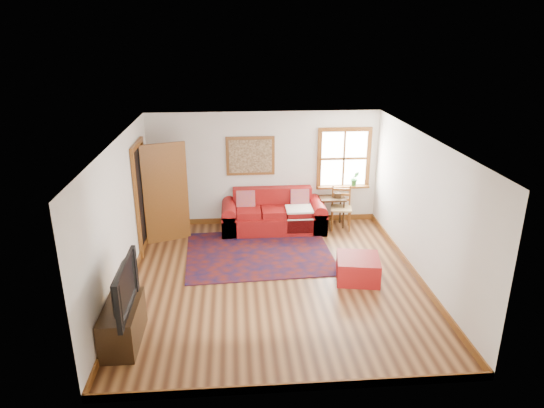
{
  "coord_description": "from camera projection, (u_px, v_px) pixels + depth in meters",
  "views": [
    {
      "loc": [
        -0.65,
        -7.44,
        4.13
      ],
      "look_at": [
        -0.0,
        0.6,
        1.21
      ],
      "focal_mm": 32.0,
      "sensor_mm": 36.0,
      "label": 1
    }
  ],
  "objects": [
    {
      "name": "framed_artwork",
      "position": [
        250.0,
        156.0,
        10.42
      ],
      "size": [
        1.05,
        0.07,
        0.85
      ],
      "color": "brown",
      "rests_on": "ground"
    },
    {
      "name": "window",
      "position": [
        345.0,
        165.0,
        10.65
      ],
      "size": [
        1.18,
        0.2,
        1.38
      ],
      "color": "white",
      "rests_on": "ground"
    },
    {
      "name": "red_ottoman",
      "position": [
        358.0,
        268.0,
        8.42
      ],
      "size": [
        0.84,
        0.84,
        0.41
      ],
      "primitive_type": "cube",
      "rotation": [
        0.0,
        0.0,
        -0.18
      ],
      "color": "maroon",
      "rests_on": "ground"
    },
    {
      "name": "ladder_back_chair",
      "position": [
        341.0,
        206.0,
        10.54
      ],
      "size": [
        0.5,
        0.48,
        0.93
      ],
      "color": "tan",
      "rests_on": "ground"
    },
    {
      "name": "room_envelope",
      "position": [
        275.0,
        191.0,
        7.88
      ],
      "size": [
        5.04,
        5.54,
        2.52
      ],
      "color": "silver",
      "rests_on": "ground"
    },
    {
      "name": "red_leather_sofa",
      "position": [
        273.0,
        217.0,
        10.52
      ],
      "size": [
        2.22,
        0.92,
        0.87
      ],
      "color": "maroon",
      "rests_on": "ground"
    },
    {
      "name": "media_cabinet",
      "position": [
        123.0,
        324.0,
        6.7
      ],
      "size": [
        0.47,
        1.04,
        0.57
      ],
      "primitive_type": "cube",
      "color": "#332011",
      "rests_on": "ground"
    },
    {
      "name": "side_table",
      "position": [
        332.0,
        203.0,
        10.6
      ],
      "size": [
        0.55,
        0.41,
        0.66
      ],
      "color": "#332011",
      "rests_on": "ground"
    },
    {
      "name": "ground",
      "position": [
        275.0,
        281.0,
        8.43
      ],
      "size": [
        5.5,
        5.5,
        0.0
      ],
      "primitive_type": "plane",
      "color": "#452512",
      "rests_on": "ground"
    },
    {
      "name": "persian_rug",
      "position": [
        259.0,
        253.0,
        9.46
      ],
      "size": [
        2.9,
        2.37,
        0.02
      ],
      "primitive_type": "cube",
      "rotation": [
        0.0,
        0.0,
        0.05
      ],
      "color": "#52130B",
      "rests_on": "ground"
    },
    {
      "name": "television",
      "position": [
        118.0,
        288.0,
        6.4
      ],
      "size": [
        0.15,
        1.18,
        0.68
      ],
      "primitive_type": "imported",
      "rotation": [
        0.0,
        0.0,
        1.57
      ],
      "color": "black",
      "rests_on": "media_cabinet"
    },
    {
      "name": "candle_hurricane",
      "position": [
        129.0,
        286.0,
        6.93
      ],
      "size": [
        0.12,
        0.12,
        0.18
      ],
      "color": "silver",
      "rests_on": "media_cabinet"
    },
    {
      "name": "doorway",
      "position": [
        156.0,
        193.0,
        9.57
      ],
      "size": [
        0.89,
        1.08,
        2.14
      ],
      "color": "black",
      "rests_on": "ground"
    }
  ]
}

